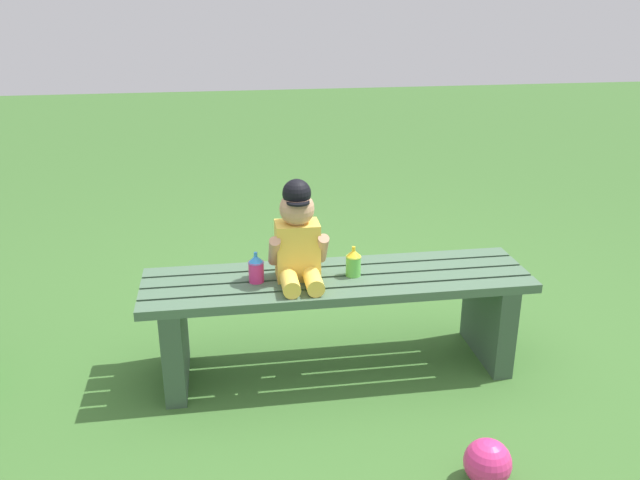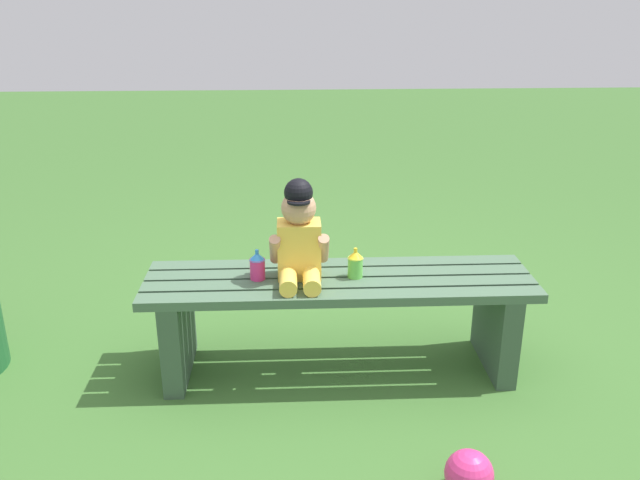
# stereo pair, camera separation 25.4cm
# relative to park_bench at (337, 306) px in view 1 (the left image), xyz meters

# --- Properties ---
(ground_plane) EXTENTS (16.00, 16.00, 0.00)m
(ground_plane) POSITION_rel_park_bench_xyz_m (0.00, -0.00, -0.29)
(ground_plane) COLOR #3D6B2D
(park_bench) EXTENTS (1.55, 0.40, 0.42)m
(park_bench) POSITION_rel_park_bench_xyz_m (0.00, 0.00, 0.00)
(park_bench) COLOR #47664C
(park_bench) RESTS_ON ground_plane
(child_figure) EXTENTS (0.23, 0.27, 0.40)m
(child_figure) POSITION_rel_park_bench_xyz_m (-0.16, 0.00, 0.31)
(child_figure) COLOR #F2C64C
(child_figure) RESTS_ON park_bench
(sippy_cup_left) EXTENTS (0.06, 0.06, 0.12)m
(sippy_cup_left) POSITION_rel_park_bench_xyz_m (-0.32, -0.00, 0.19)
(sippy_cup_left) COLOR #E5337F
(sippy_cup_left) RESTS_ON park_bench
(sippy_cup_right) EXTENTS (0.06, 0.06, 0.12)m
(sippy_cup_right) POSITION_rel_park_bench_xyz_m (0.06, -0.00, 0.19)
(sippy_cup_right) COLOR #66CC4C
(sippy_cup_right) RESTS_ON park_bench
(toy_ball) EXTENTS (0.16, 0.16, 0.16)m
(toy_ball) POSITION_rel_park_bench_xyz_m (0.36, -0.76, -0.21)
(toy_ball) COLOR #E5337F
(toy_ball) RESTS_ON ground_plane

